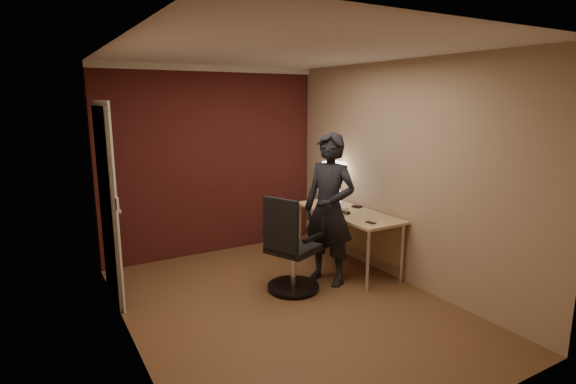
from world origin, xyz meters
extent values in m
plane|color=brown|center=(0.00, 0.00, 0.00)|extent=(4.00, 4.00, 0.00)
plane|color=white|center=(0.00, 0.00, 2.50)|extent=(4.00, 4.00, 0.00)
plane|color=tan|center=(0.00, 2.00, 1.25)|extent=(3.00, 0.00, 3.00)
plane|color=tan|center=(0.00, -2.00, 1.25)|extent=(3.00, 0.00, 3.00)
plane|color=tan|center=(-1.50, 0.00, 1.25)|extent=(0.00, 4.00, 4.00)
plane|color=tan|center=(1.50, 0.00, 1.25)|extent=(0.00, 4.00, 4.00)
cube|color=maroon|center=(0.00, 1.97, 1.25)|extent=(2.98, 0.06, 2.50)
cube|color=silver|center=(0.00, 1.96, 2.46)|extent=(3.00, 0.08, 0.08)
cube|color=silver|center=(0.00, -1.96, 2.46)|extent=(3.00, 0.08, 0.08)
cube|color=silver|center=(-1.46, 0.00, 2.46)|extent=(0.08, 4.00, 0.08)
cube|color=silver|center=(1.46, 0.00, 2.46)|extent=(0.08, 4.00, 0.08)
cube|color=silver|center=(-1.48, 1.10, 1.00)|extent=(0.05, 0.82, 2.02)
cube|color=silver|center=(-1.46, 1.10, 1.00)|extent=(0.02, 0.92, 2.12)
cylinder|color=silver|center=(-1.43, 0.77, 1.00)|extent=(0.05, 0.05, 0.05)
cube|color=silver|center=(-1.49, 0.45, 1.15)|extent=(0.02, 0.08, 0.12)
cube|color=tan|center=(1.18, 0.52, 0.71)|extent=(0.60, 1.50, 0.03)
cube|color=tan|center=(1.46, 0.52, 0.43)|extent=(0.02, 1.38, 0.54)
cylinder|color=silver|center=(0.93, -0.17, 0.35)|extent=(0.04, 0.04, 0.70)
cylinder|color=silver|center=(0.93, 1.21, 0.35)|extent=(0.04, 0.04, 0.70)
cylinder|color=silver|center=(1.43, -0.17, 0.35)|extent=(0.04, 0.04, 0.70)
cylinder|color=silver|center=(1.43, 1.21, 0.35)|extent=(0.04, 0.04, 0.70)
cube|color=silver|center=(1.34, 1.04, 0.74)|extent=(0.11, 0.11, 0.01)
cylinder|color=silver|center=(1.34, 1.04, 0.90)|extent=(0.01, 0.01, 0.30)
cube|color=white|center=(1.34, 1.04, 1.16)|extent=(0.22, 0.22, 0.22)
cube|color=silver|center=(1.13, 0.76, 0.74)|extent=(0.37, 0.29, 0.01)
cube|color=silver|center=(1.15, 0.87, 0.85)|extent=(0.33, 0.12, 0.22)
cube|color=#B2CCF2|center=(1.15, 0.86, 0.85)|extent=(0.30, 0.10, 0.19)
cube|color=gray|center=(1.13, 0.75, 0.75)|extent=(0.30, 0.18, 0.00)
cube|color=black|center=(1.09, 0.43, 0.75)|extent=(0.08, 0.11, 0.03)
cube|color=black|center=(1.06, -0.04, 0.73)|extent=(0.07, 0.12, 0.01)
cube|color=black|center=(1.40, 0.61, 0.74)|extent=(0.12, 0.13, 0.02)
cylinder|color=black|center=(0.26, 0.28, 0.04)|extent=(0.57, 0.57, 0.03)
cylinder|color=silver|center=(0.26, 0.28, 0.26)|extent=(0.06, 0.06, 0.43)
cube|color=black|center=(0.26, 0.28, 0.48)|extent=(0.62, 0.62, 0.07)
cube|color=black|center=(0.05, 0.19, 0.80)|extent=(0.21, 0.41, 0.56)
cube|color=black|center=(0.16, 0.53, 0.65)|extent=(0.34, 0.18, 0.04)
cube|color=black|center=(0.36, 0.04, 0.65)|extent=(0.34, 0.18, 0.04)
imported|color=black|center=(0.73, 0.28, 0.86)|extent=(0.62, 0.74, 1.72)
camera|label=1|loc=(-2.14, -3.71, 2.07)|focal=28.00mm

